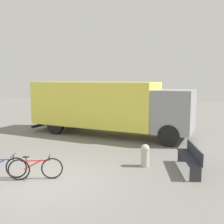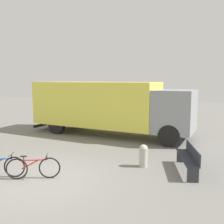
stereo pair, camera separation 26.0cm
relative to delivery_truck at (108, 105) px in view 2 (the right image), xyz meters
name	(u,v)px [view 2 (the right image)]	position (x,y,z in m)	size (l,w,h in m)	color
ground_plane	(43,180)	(0.17, -6.65, -1.65)	(60.00, 60.00, 0.00)	slate
delivery_truck	(108,105)	(0.00, 0.00, 0.00)	(9.21, 3.56, 2.91)	#EAE04C
park_bench	(189,157)	(4.40, -4.51, -1.16)	(0.82, 2.00, 0.86)	#282D38
bicycle_middle	(33,168)	(-0.15, -6.66, -1.29)	(1.53, 0.73, 0.75)	black
bollard_near_bench	(143,155)	(2.87, -4.52, -1.22)	(0.30, 0.30, 0.79)	#B2AD9E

